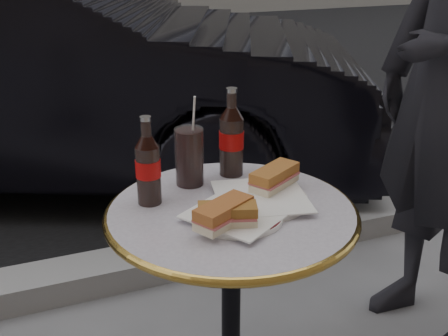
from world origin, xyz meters
name	(u,v)px	position (x,y,z in m)	size (l,w,h in m)	color
asphalt_road	(52,74)	(0.00, 5.00, 0.00)	(40.00, 8.00, 0.00)	black
curb	(151,264)	(0.00, 0.90, 0.05)	(40.00, 0.20, 0.12)	gray
bistro_table	(231,330)	(0.00, 0.00, 0.37)	(0.62, 0.62, 0.73)	#BAB2C4
plate_left	(238,216)	(-0.01, -0.05, 0.74)	(0.22, 0.22, 0.01)	white
plate_right	(261,199)	(0.08, 0.01, 0.74)	(0.23, 0.23, 0.01)	white
sandwich_left_a	(224,215)	(-0.06, -0.09, 0.77)	(0.15, 0.07, 0.05)	#A55A29
sandwich_left_b	(227,216)	(-0.05, -0.09, 0.77)	(0.13, 0.06, 0.05)	#925D25
sandwich_right	(274,178)	(0.14, 0.05, 0.77)	(0.15, 0.07, 0.05)	#A7632A
cola_bottle_left	(148,161)	(-0.18, 0.11, 0.84)	(0.06, 0.06, 0.22)	black
cola_bottle_right	(232,132)	(0.08, 0.20, 0.86)	(0.07, 0.07, 0.25)	black
cola_glass	(189,156)	(-0.05, 0.18, 0.81)	(0.08, 0.08, 0.16)	black
parked_car	(22,68)	(-0.37, 2.23, 0.66)	(3.99, 1.38, 1.31)	black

